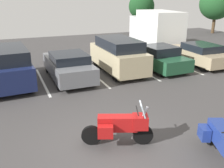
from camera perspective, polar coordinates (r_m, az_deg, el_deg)
name	(u,v)px	position (r m, az deg, el deg)	size (l,w,h in m)	color
ground	(117,147)	(7.88, 1.19, -13.84)	(44.00, 44.00, 0.10)	#423F3F
motorcycle_touring	(120,126)	(7.60, 1.80, -9.30)	(2.03, 1.15, 1.35)	black
motorcycle_second	(223,140)	(7.47, 23.70, -11.41)	(1.23, 2.03, 1.39)	black
parking_stripes	(43,81)	(13.75, -15.31, 0.59)	(22.94, 4.78, 0.01)	silver
car_navy	(8,66)	(13.54, -22.32, 3.75)	(2.20, 4.74, 1.90)	navy
car_grey	(68,66)	(13.70, -9.77, 4.03)	(1.91, 4.66, 1.43)	slate
car_champagne	(118,55)	(14.79, 1.39, 6.54)	(1.93, 4.74, 1.93)	#C1B289
car_green	(158,58)	(15.76, 10.22, 5.86)	(2.08, 4.47, 1.41)	#235638
car_tan	(199,54)	(17.39, 18.92, 6.41)	(1.97, 4.52, 1.35)	tan
box_truck	(155,28)	(22.34, 9.72, 12.26)	(3.28, 6.66, 3.04)	silver
tree_center_left	(216,4)	(32.46, 22.34, 16.31)	(3.72, 3.72, 5.09)	#4C3823
tree_rear	(141,6)	(29.69, 6.63, 16.92)	(2.84, 2.84, 4.44)	#4C3823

